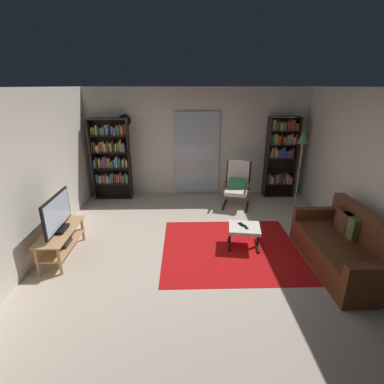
{
  "coord_description": "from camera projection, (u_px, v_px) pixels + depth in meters",
  "views": [
    {
      "loc": [
        -0.33,
        -4.18,
        2.62
      ],
      "look_at": [
        -0.19,
        0.88,
        0.76
      ],
      "focal_mm": 27.13,
      "sensor_mm": 36.0,
      "label": 1
    }
  ],
  "objects": [
    {
      "name": "floor_lamp_by_shelf",
      "position": [
        303.0,
        143.0,
        6.17
      ],
      "size": [
        0.23,
        0.23,
        1.75
      ],
      "color": "#A5A5AD",
      "rests_on": "ground"
    },
    {
      "name": "area_rug",
      "position": [
        230.0,
        248.0,
        4.95
      ],
      "size": [
        2.29,
        2.08,
        0.01
      ],
      "primitive_type": "cube",
      "color": "red",
      "rests_on": "ground"
    },
    {
      "name": "glass_door_panel",
      "position": [
        197.0,
        153.0,
        7.13
      ],
      "size": [
        1.1,
        0.01,
        2.0
      ],
      "primitive_type": "cube",
      "color": "silver"
    },
    {
      "name": "bookshelf_near_sofa",
      "position": [
        281.0,
        153.0,
        7.01
      ],
      "size": [
        0.72,
        0.3,
        1.95
      ],
      "color": "black",
      "rests_on": "ground"
    },
    {
      "name": "ground_plane",
      "position": [
        205.0,
        253.0,
        4.83
      ],
      "size": [
        7.02,
        7.02,
        0.0
      ],
      "primitive_type": "plane",
      "color": "beige"
    },
    {
      "name": "television",
      "position": [
        57.0,
        214.0,
        4.5
      ],
      "size": [
        0.2,
        0.93,
        0.58
      ],
      "color": "black",
      "rests_on": "tv_stand"
    },
    {
      "name": "wall_clock",
      "position": [
        125.0,
        120.0,
        6.8
      ],
      "size": [
        0.29,
        0.03,
        0.29
      ],
      "color": "silver"
    },
    {
      "name": "lounge_armchair",
      "position": [
        237.0,
        183.0,
        6.59
      ],
      "size": [
        0.72,
        0.78,
        1.02
      ],
      "color": "black",
      "rests_on": "ground"
    },
    {
      "name": "cell_phone",
      "position": [
        241.0,
        224.0,
        4.98
      ],
      "size": [
        0.11,
        0.15,
        0.01
      ],
      "primitive_type": "cube",
      "rotation": [
        0.0,
        0.0,
        0.34
      ],
      "color": "black",
      "rests_on": "ottoman"
    },
    {
      "name": "tv_remote",
      "position": [
        246.0,
        227.0,
        4.89
      ],
      "size": [
        0.07,
        0.15,
        0.02
      ],
      "primitive_type": "cube",
      "rotation": [
        0.0,
        0.0,
        0.22
      ],
      "color": "black",
      "rests_on": "ottoman"
    },
    {
      "name": "ottoman",
      "position": [
        244.0,
        230.0,
        4.94
      ],
      "size": [
        0.59,
        0.55,
        0.37
      ],
      "color": "white",
      "rests_on": "ground"
    },
    {
      "name": "leather_sofa",
      "position": [
        346.0,
        248.0,
        4.38
      ],
      "size": [
        0.87,
        1.87,
        0.86
      ],
      "color": "#582F1A",
      "rests_on": "ground"
    },
    {
      "name": "wall_left",
      "position": [
        25.0,
        180.0,
        4.32
      ],
      "size": [
        0.06,
        6.0,
        2.6
      ],
      "primitive_type": "cube",
      "color": "silver",
      "rests_on": "ground"
    },
    {
      "name": "wall_right",
      "position": [
        381.0,
        177.0,
        4.45
      ],
      "size": [
        0.06,
        6.0,
        2.6
      ],
      "primitive_type": "cube",
      "color": "silver",
      "rests_on": "ground"
    },
    {
      "name": "bookshelf_near_tv",
      "position": [
        111.0,
        156.0,
        6.89
      ],
      "size": [
        0.88,
        0.3,
        1.92
      ],
      "color": "black",
      "rests_on": "ground"
    },
    {
      "name": "tv_stand",
      "position": [
        61.0,
        239.0,
        4.65
      ],
      "size": [
        0.43,
        1.12,
        0.46
      ],
      "color": "tan",
      "rests_on": "ground"
    },
    {
      "name": "wall_back",
      "position": [
        198.0,
        143.0,
        7.1
      ],
      "size": [
        5.6,
        0.06,
        2.6
      ],
      "primitive_type": "cube",
      "color": "silver",
      "rests_on": "ground"
    }
  ]
}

